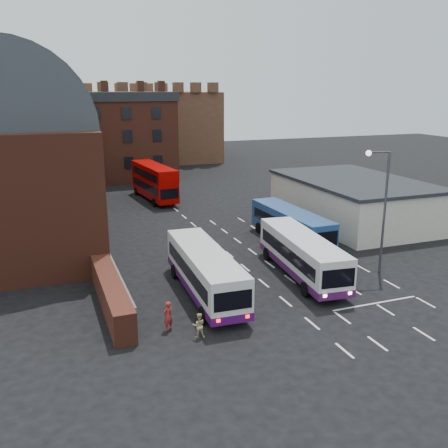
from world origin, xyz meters
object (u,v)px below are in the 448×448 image
object	(u,v)px
bus_blue	(291,224)
street_lamp	(381,201)
bus_white_outbound	(205,269)
bus_red_double	(154,182)
pedestrian_red	(168,316)
bus_white_inbound	(302,253)
pedestrian_beige	(199,325)

from	to	relation	value
bus_blue	street_lamp	size ratio (longest dim) A/B	1.19
bus_white_outbound	street_lamp	xyz separation A→B (m)	(12.63, -0.61, 3.56)
bus_white_outbound	bus_red_double	bearing A→B (deg)	85.70
bus_blue	pedestrian_red	distance (m)	18.13
bus_white_outbound	street_lamp	distance (m)	13.13
bus_white_outbound	bus_blue	bearing A→B (deg)	39.81
bus_red_double	street_lamp	bearing A→B (deg)	102.19
street_lamp	bus_blue	bearing A→B (deg)	105.12
pedestrian_red	bus_blue	bearing A→B (deg)	-169.85
pedestrian_red	bus_white_inbound	bearing A→B (deg)	172.72
bus_red_double	pedestrian_red	distance (m)	33.13
street_lamp	bus_white_inbound	bearing A→B (deg)	165.63
pedestrian_red	pedestrian_beige	xyz separation A→B (m)	(1.32, -1.35, -0.15)
bus_white_outbound	street_lamp	size ratio (longest dim) A/B	1.23
bus_blue	bus_red_double	size ratio (longest dim) A/B	1.00
bus_white_inbound	bus_blue	size ratio (longest dim) A/B	1.03
bus_white_inbound	pedestrian_red	distance (m)	11.77
bus_white_inbound	street_lamp	world-z (taller)	street_lamp
bus_white_inbound	bus_blue	distance (m)	7.75
bus_white_outbound	bus_red_double	size ratio (longest dim) A/B	1.04
bus_white_outbound	bus_white_inbound	xyz separation A→B (m)	(7.37, 0.74, -0.01)
bus_white_outbound	pedestrian_red	size ratio (longest dim) A/B	6.44
street_lamp	pedestrian_beige	bearing A→B (deg)	-162.58
street_lamp	pedestrian_red	world-z (taller)	street_lamp
bus_white_inbound	bus_blue	bearing A→B (deg)	-106.64
bus_white_inbound	pedestrian_beige	size ratio (longest dim) A/B	7.80
bus_red_double	pedestrian_red	size ratio (longest dim) A/B	6.21
bus_blue	bus_white_outbound	bearing A→B (deg)	35.92
bus_red_double	pedestrian_beige	xyz separation A→B (m)	(-5.44, -33.75, -1.49)
bus_blue	pedestrian_red	world-z (taller)	bus_blue
bus_red_double	street_lamp	size ratio (longest dim) A/B	1.19
bus_white_outbound	street_lamp	world-z (taller)	street_lamp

